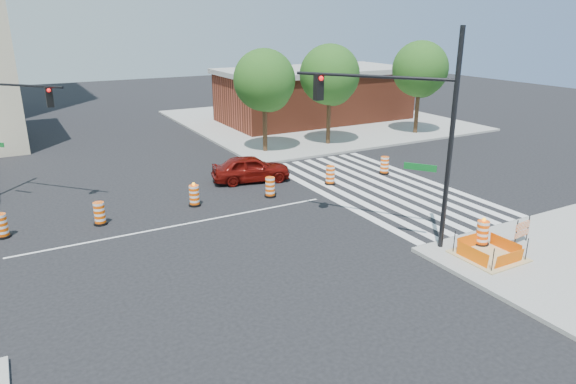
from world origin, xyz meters
TOP-DOWN VIEW (x-y plane):
  - ground at (0.00, 0.00)m, footprint 120.00×120.00m
  - sidewalk_ne at (18.00, 18.00)m, footprint 22.00×22.00m
  - crosswalk_east at (10.95, 0.00)m, footprint 6.75×13.50m
  - lane_centerline at (0.00, 0.00)m, footprint 14.00×0.12m
  - excavation_pit at (9.00, -9.00)m, footprint 2.20×2.20m
  - brick_storefront at (18.00, 18.00)m, footprint 16.50×8.50m
  - red_coupe at (5.42, 4.36)m, footprint 4.60×2.64m
  - signal_pole_se at (7.08, -6.04)m, footprint 3.76×5.17m
  - pit_drum at (9.57, -8.14)m, footprint 0.59×0.59m
  - barricade at (11.13, -8.75)m, footprint 0.90×0.13m
  - tree_north_c at (9.05, 9.81)m, footprint 4.05×4.05m
  - tree_north_d at (13.96, 9.56)m, footprint 4.16×4.16m
  - tree_north_e at (22.03, 9.35)m, footprint 4.21×4.21m
  - median_drum_1 at (-6.92, 2.26)m, footprint 0.60×0.60m
  - median_drum_2 at (-3.12, 1.79)m, footprint 0.60×0.60m
  - median_drum_3 at (1.33, 2.08)m, footprint 0.60×0.60m
  - median_drum_4 at (5.15, 1.48)m, footprint 0.60×0.60m
  - median_drum_5 at (8.98, 1.76)m, footprint 0.60×0.60m
  - median_drum_6 at (12.88, 1.90)m, footprint 0.60×0.60m

SIDE VIEW (x-z plane):
  - ground at x=0.00m, z-range 0.00..0.00m
  - lane_centerline at x=0.00m, z-range 0.00..0.01m
  - crosswalk_east at x=10.95m, z-range 0.00..0.01m
  - sidewalk_ne at x=18.00m, z-range 0.00..0.15m
  - excavation_pit at x=9.00m, z-range -0.23..0.67m
  - median_drum_1 at x=-6.92m, z-range -0.03..0.99m
  - median_drum_2 at x=-3.12m, z-range -0.03..0.99m
  - median_drum_4 at x=5.15m, z-range -0.03..0.99m
  - median_drum_5 at x=8.98m, z-range -0.03..0.99m
  - median_drum_6 at x=12.88m, z-range -0.03..0.99m
  - median_drum_3 at x=1.33m, z-range -0.10..1.08m
  - pit_drum at x=9.57m, z-range 0.05..1.21m
  - barricade at x=11.13m, z-range 0.20..1.26m
  - red_coupe at x=5.42m, z-range 0.00..1.47m
  - brick_storefront at x=18.00m, z-range 0.02..4.62m
  - tree_north_c at x=9.05m, z-range 1.18..8.07m
  - tree_north_d at x=13.96m, z-range 1.21..8.29m
  - tree_north_e at x=22.03m, z-range 1.23..8.38m
  - signal_pole_se at x=7.08m, z-range 0.93..9.21m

